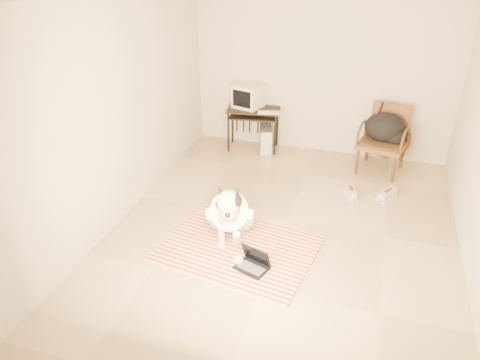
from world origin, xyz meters
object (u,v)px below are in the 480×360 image
at_px(laptop, 253,263).
at_px(computer_desk, 253,115).
at_px(backpack, 387,129).
at_px(pc_tower, 266,139).
at_px(crt_monitor, 248,96).
at_px(dog, 230,213).
at_px(rattan_chair, 384,139).

xyz_separation_m(laptop, computer_desk, (-0.85, 3.00, 0.51)).
bearing_deg(backpack, pc_tower, 175.78).
height_order(computer_desk, pc_tower, computer_desk).
relative_size(laptop, computer_desk, 0.46).
height_order(crt_monitor, backpack, crt_monitor).
distance_m(dog, crt_monitor, 2.70).
bearing_deg(laptop, pc_tower, 101.86).
distance_m(laptop, computer_desk, 3.16).
bearing_deg(laptop, rattan_chair, 67.29).
bearing_deg(computer_desk, dog, -80.16).
xyz_separation_m(crt_monitor, rattan_chair, (2.14, -0.24, -0.38)).
relative_size(crt_monitor, rattan_chair, 0.52).
bearing_deg(pc_tower, rattan_chair, -4.57).
bearing_deg(backpack, laptop, -113.01).
relative_size(laptop, crt_monitor, 0.80).
xyz_separation_m(laptop, rattan_chair, (1.19, 2.83, 0.41)).
relative_size(pc_tower, backpack, 0.76).
height_order(dog, computer_desk, dog).
relative_size(computer_desk, rattan_chair, 0.91).
height_order(crt_monitor, pc_tower, crt_monitor).
height_order(computer_desk, backpack, backpack).
bearing_deg(dog, rattan_chair, 55.87).
bearing_deg(pc_tower, dog, -85.09).
xyz_separation_m(computer_desk, pc_tower, (0.22, -0.02, -0.39)).
distance_m(computer_desk, backpack, 2.06).
distance_m(crt_monitor, rattan_chair, 2.19).
xyz_separation_m(computer_desk, rattan_chair, (2.03, -0.17, -0.10)).
height_order(computer_desk, rattan_chair, rattan_chair).
bearing_deg(computer_desk, backpack, -4.34).
height_order(laptop, crt_monitor, crt_monitor).
bearing_deg(crt_monitor, computer_desk, -34.24).
xyz_separation_m(dog, backpack, (1.62, 2.37, 0.31)).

